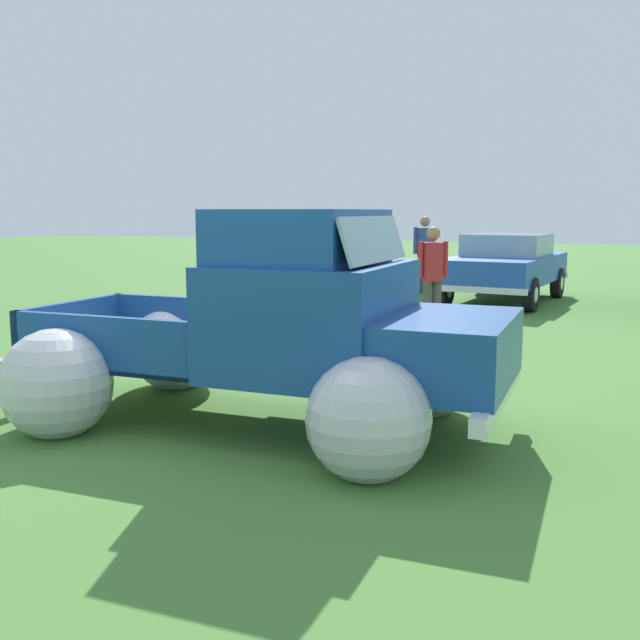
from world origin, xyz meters
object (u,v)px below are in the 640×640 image
Objects in this scene: vintage_pickup_truck at (285,343)px; spectator_0 at (432,272)px; show_car_0 at (329,262)px; show_car_1 at (505,265)px; spectator_1 at (424,249)px.

vintage_pickup_truck is 5.69m from spectator_0.
spectator_0 is (3.46, -3.78, 0.17)m from show_car_0.
spectator_0 is at bearing 37.36° from show_car_0.
vintage_pickup_truck reaches higher than show_car_1.
show_car_0 is 2.32m from spectator_1.
show_car_1 is 2.57× the size of spectator_0.
vintage_pickup_truck is 1.10× the size of show_car_1.
spectator_1 is at bearing 154.41° from spectator_0.
show_car_1 is at bearing 93.56° from show_car_0.
show_car_0 is 1.06× the size of show_car_1.
show_car_0 is (-3.73, 9.46, 0.02)m from vintage_pickup_truck.
show_car_0 is 5.13m from spectator_0.
vintage_pickup_truck is 2.82× the size of spectator_0.
vintage_pickup_truck is 2.63× the size of spectator_1.
vintage_pickup_truck reaches higher than spectator_0.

